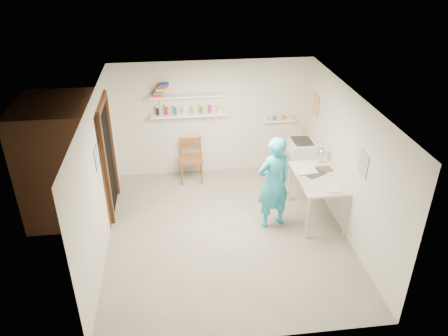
{
  "coord_description": "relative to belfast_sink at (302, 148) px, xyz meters",
  "views": [
    {
      "loc": [
        -0.79,
        -6.01,
        4.58
      ],
      "look_at": [
        0.0,
        0.4,
        1.05
      ],
      "focal_mm": 35.0,
      "sensor_mm": 36.0,
      "label": 1
    }
  ],
  "objects": [
    {
      "name": "ledge_pots",
      "position": [
        -0.4,
        0.47,
        0.48
      ],
      "size": [
        0.48,
        0.07,
        0.09
      ],
      "color": "silver",
      "rests_on": "ledge_shelf"
    },
    {
      "name": "poster_right_b",
      "position": [
        0.24,
        -2.25,
        0.8
      ],
      "size": [
        0.01,
        0.3,
        0.38
      ],
      "primitive_type": "cube",
      "color": "#3F724C",
      "rests_on": "wall_right"
    },
    {
      "name": "shelf_upper",
      "position": [
        -2.25,
        0.43,
        1.05
      ],
      "size": [
        1.5,
        0.22,
        0.03
      ],
      "primitive_type": "cube",
      "color": "white",
      "rests_on": "wall_back"
    },
    {
      "name": "desk_lamp",
      "position": [
        0.1,
        -0.92,
        0.36
      ],
      "size": [
        0.16,
        0.16,
        0.16
      ],
      "primitive_type": "sphere",
      "color": "silver",
      "rests_on": "work_table"
    },
    {
      "name": "wall_back",
      "position": [
        -1.75,
        0.56,
        0.5
      ],
      "size": [
        4.0,
        0.02,
        2.4
      ],
      "primitive_type": "cube",
      "color": "silver",
      "rests_on": "ground"
    },
    {
      "name": "book_stack",
      "position": [
        -2.77,
        0.43,
        1.19
      ],
      "size": [
        0.34,
        0.14,
        0.25
      ],
      "color": "red",
      "rests_on": "shelf_upper"
    },
    {
      "name": "door_lintel",
      "position": [
        -3.72,
        -0.65,
        1.35
      ],
      "size": [
        0.06,
        1.05,
        0.1
      ],
      "primitive_type": "cube",
      "color": "brown",
      "rests_on": "wall_left"
    },
    {
      "name": "doorway_recess",
      "position": [
        -3.74,
        -0.65,
        0.3
      ],
      "size": [
        0.02,
        0.9,
        2.0
      ],
      "primitive_type": "cube",
      "color": "black",
      "rests_on": "wall_left"
    },
    {
      "name": "wall_right",
      "position": [
        0.26,
        -1.7,
        0.5
      ],
      "size": [
        0.02,
        4.5,
        2.4
      ],
      "primitive_type": "cube",
      "color": "silver",
      "rests_on": "ground"
    },
    {
      "name": "belfast_sink",
      "position": [
        0.0,
        0.0,
        0.0
      ],
      "size": [
        0.48,
        0.6,
        0.3
      ],
      "primitive_type": "cube",
      "color": "white",
      "rests_on": "wall_right"
    },
    {
      "name": "corridor_box",
      "position": [
        -4.45,
        -0.65,
        0.35
      ],
      "size": [
        1.4,
        1.5,
        2.1
      ],
      "primitive_type": "cube",
      "color": "brown",
      "rests_on": "ground"
    },
    {
      "name": "poster_left",
      "position": [
        -3.74,
        -1.65,
        0.85
      ],
      "size": [
        0.01,
        0.28,
        0.36
      ],
      "primitive_type": "cube",
      "color": "#334C7F",
      "rests_on": "wall_left"
    },
    {
      "name": "door_jamb_far",
      "position": [
        -3.72,
        -0.15,
        0.3
      ],
      "size": [
        0.06,
        0.1,
        2.0
      ],
      "primitive_type": "cube",
      "color": "brown",
      "rests_on": "ground"
    },
    {
      "name": "poster_right_a",
      "position": [
        0.24,
        0.1,
        0.85
      ],
      "size": [
        0.01,
        0.34,
        0.42
      ],
      "primitive_type": "cube",
      "color": "#995933",
      "rests_on": "wall_right"
    },
    {
      "name": "ledge_shelf",
      "position": [
        -0.4,
        0.47,
        0.42
      ],
      "size": [
        0.7,
        0.14,
        0.03
      ],
      "primitive_type": "cube",
      "color": "white",
      "rests_on": "wall_back"
    },
    {
      "name": "spray_cans",
      "position": [
        -2.25,
        0.43,
        0.75
      ],
      "size": [
        1.29,
        0.06,
        0.17
      ],
      "color": "black",
      "rests_on": "shelf_lower"
    },
    {
      "name": "door_jamb_near",
      "position": [
        -3.72,
        -1.15,
        0.3
      ],
      "size": [
        0.06,
        0.1,
        2.0
      ],
      "primitive_type": "cube",
      "color": "brown",
      "rests_on": "ground"
    },
    {
      "name": "work_table",
      "position": [
        -0.11,
        -1.42,
        -0.28
      ],
      "size": [
        0.75,
        1.26,
        0.84
      ],
      "primitive_type": "cube",
      "color": "silver",
      "rests_on": "ground"
    },
    {
      "name": "floor",
      "position": [
        -1.75,
        -1.7,
        -0.71
      ],
      "size": [
        4.0,
        4.5,
        0.02
      ],
      "primitive_type": "cube",
      "color": "slate",
      "rests_on": "ground"
    },
    {
      "name": "wooden_chair",
      "position": [
        -2.24,
        0.19,
        -0.21
      ],
      "size": [
        0.47,
        0.45,
        0.99
      ],
      "primitive_type": "cube",
      "rotation": [
        0.0,
        0.0,
        -0.02
      ],
      "color": "brown",
      "rests_on": "ground"
    },
    {
      "name": "papers",
      "position": [
        -0.11,
        -1.42,
        0.15
      ],
      "size": [
        0.3,
        0.22,
        0.02
      ],
      "color": "silver",
      "rests_on": "work_table"
    },
    {
      "name": "man",
      "position": [
        -0.94,
        -1.54,
        0.14
      ],
      "size": [
        0.71,
        0.57,
        1.69
      ],
      "primitive_type": "imported",
      "rotation": [
        0.0,
        0.0,
        3.45
      ],
      "color": "#279FC7",
      "rests_on": "ground"
    },
    {
      "name": "shelf_lower",
      "position": [
        -2.25,
        0.43,
        0.65
      ],
      "size": [
        1.5,
        0.22,
        0.03
      ],
      "primitive_type": "cube",
      "color": "white",
      "rests_on": "wall_back"
    },
    {
      "name": "wall_left",
      "position": [
        -3.76,
        -1.7,
        0.5
      ],
      "size": [
        0.02,
        4.5,
        2.4
      ],
      "primitive_type": "cube",
      "color": "silver",
      "rests_on": "ground"
    },
    {
      "name": "wall_clock",
      "position": [
        -0.87,
        -1.34,
        0.43
      ],
      "size": [
        0.3,
        0.13,
        0.3
      ],
      "primitive_type": "cylinder",
      "rotation": [
        1.57,
        0.0,
        0.31
      ],
      "color": "beige",
      "rests_on": "man"
    },
    {
      "name": "wall_front",
      "position": [
        -1.75,
        -3.96,
        0.5
      ],
      "size": [
        4.0,
        0.02,
        2.4
      ],
      "primitive_type": "cube",
      "color": "silver",
      "rests_on": "ground"
    },
    {
      "name": "ceiling",
      "position": [
        -1.75,
        -1.7,
        1.71
      ],
      "size": [
        4.0,
        4.5,
        0.02
      ],
      "primitive_type": "cube",
      "color": "silver",
      "rests_on": "wall_back"
    }
  ]
}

